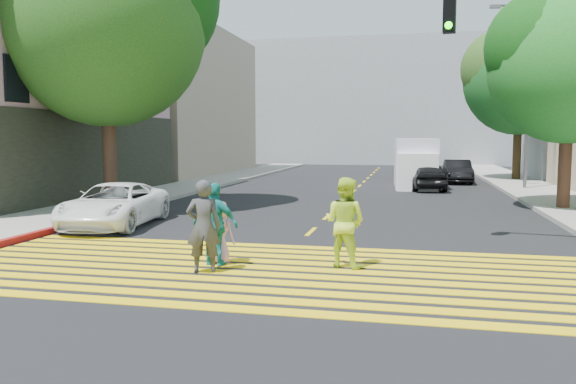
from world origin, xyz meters
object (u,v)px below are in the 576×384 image
(pedestrian_man, at_px, (204,226))
(white_van, at_px, (415,164))
(pedestrian_extra, at_px, (215,225))
(dark_car_near, at_px, (427,176))
(tree_left, at_px, (108,16))
(pedestrian_woman, at_px, (345,222))
(tree_right_far, at_px, (522,74))
(white_sedan, at_px, (114,205))
(pedestrian_child, at_px, (220,232))
(dark_car_parked, at_px, (458,171))
(tree_right_near, at_px, (572,55))
(silver_car, at_px, (417,165))

(pedestrian_man, xyz_separation_m, white_van, (4.11, 20.02, 0.30))
(pedestrian_extra, height_order, dark_car_near, pedestrian_extra)
(tree_left, bearing_deg, pedestrian_woman, -38.60)
(tree_right_far, relative_size, dark_car_near, 2.25)
(white_sedan, bearing_deg, pedestrian_child, -47.20)
(pedestrian_woman, relative_size, white_van, 0.33)
(pedestrian_man, relative_size, dark_car_parked, 0.45)
(white_sedan, xyz_separation_m, white_van, (8.73, 15.20, 0.58))
(pedestrian_child, bearing_deg, pedestrian_woman, -163.40)
(pedestrian_man, xyz_separation_m, pedestrian_child, (0.03, 0.82, -0.25))
(pedestrian_extra, relative_size, dark_car_parked, 0.42)
(tree_right_near, bearing_deg, pedestrian_child, -131.41)
(dark_car_near, bearing_deg, tree_right_near, 115.75)
(pedestrian_child, distance_m, dark_car_parked, 23.51)
(pedestrian_extra, xyz_separation_m, white_sedan, (-4.65, 4.21, -0.22))
(tree_left, xyz_separation_m, dark_car_parked, (13.30, 14.85, -6.28))
(pedestrian_man, height_order, dark_car_near, pedestrian_man)
(white_sedan, bearing_deg, dark_car_near, 49.54)
(tree_right_near, height_order, pedestrian_woman, tree_right_near)
(tree_right_near, distance_m, tree_right_far, 14.14)
(silver_car, bearing_deg, pedestrian_woman, 92.62)
(tree_right_near, distance_m, dark_car_parked, 13.33)
(pedestrian_man, bearing_deg, pedestrian_extra, -110.06)
(tree_right_far, xyz_separation_m, dark_car_near, (-5.44, -6.69, -5.61))
(tree_right_far, bearing_deg, tree_right_near, -93.46)
(silver_car, height_order, white_van, white_van)
(tree_left, height_order, white_sedan, tree_left)
(tree_right_near, height_order, dark_car_parked, tree_right_near)
(dark_car_near, bearing_deg, dark_car_parked, -117.45)
(tree_left, distance_m, tree_right_far, 23.82)
(white_sedan, distance_m, white_van, 17.54)
(tree_left, height_order, dark_car_parked, tree_left)
(white_sedan, bearing_deg, white_van, 53.51)
(tree_right_far, bearing_deg, silver_car, 138.45)
(white_sedan, bearing_deg, tree_right_near, 18.34)
(pedestrian_man, xyz_separation_m, silver_car, (4.29, 30.51, -0.24))
(tree_left, bearing_deg, pedestrian_extra, -49.50)
(pedestrian_man, relative_size, pedestrian_child, 1.39)
(tree_left, bearing_deg, dark_car_parked, 48.15)
(pedestrian_extra, bearing_deg, pedestrian_man, 96.97)
(white_sedan, bearing_deg, tree_left, 113.19)
(pedestrian_child, bearing_deg, tree_right_far, -101.33)
(tree_right_near, height_order, silver_car, tree_right_near)
(silver_car, bearing_deg, dark_car_parked, 113.30)
(tree_right_near, height_order, dark_car_near, tree_right_near)
(tree_left, xyz_separation_m, white_sedan, (2.15, -3.75, -6.31))
(pedestrian_woman, xyz_separation_m, dark_car_parked, (3.91, 22.34, -0.25))
(tree_right_near, xyz_separation_m, dark_car_parked, (-2.74, 12.14, -4.79))
(pedestrian_woman, height_order, pedestrian_child, pedestrian_woman)
(dark_car_near, distance_m, dark_car_parked, 5.09)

